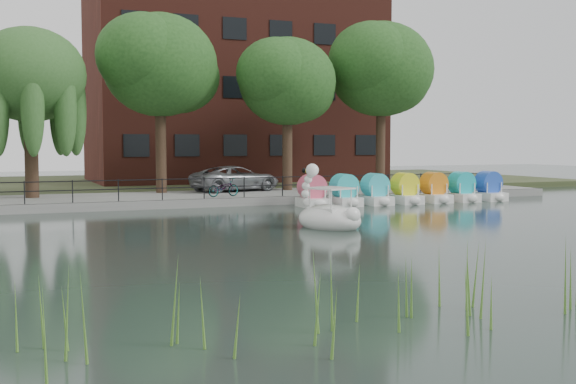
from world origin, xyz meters
TOP-DOWN VIEW (x-y plane):
  - ground_plane at (0.00, 0.00)m, footprint 120.00×120.00m
  - promenade at (0.00, 16.00)m, footprint 40.00×6.00m
  - kerb at (0.00, 13.05)m, footprint 40.00×0.25m
  - land_strip at (0.00, 30.00)m, footprint 60.00×22.00m
  - railing at (0.00, 13.25)m, footprint 32.00×0.05m
  - apartment_building at (7.00, 29.97)m, footprint 20.00×10.07m
  - willow_mid at (-7.50, 17.00)m, footprint 5.32×5.32m
  - broadleaf_center at (-1.00, 18.00)m, footprint 6.00×6.00m
  - broadleaf_right at (6.00, 17.50)m, footprint 5.40×5.40m
  - broadleaf_far at (12.50, 18.50)m, footprint 6.30×6.30m
  - minivan at (3.04, 17.72)m, footprint 3.85×6.13m
  - bicycle at (1.22, 14.14)m, footprint 1.02×1.82m
  - swan_boat at (1.89, 3.58)m, footprint 2.49×3.11m
  - pedal_boat_row at (9.86, 11.32)m, footprint 11.35×1.70m

SIDE VIEW (x-z plane):
  - ground_plane at x=0.00m, z-range 0.00..0.00m
  - land_strip at x=0.00m, z-range 0.00..0.36m
  - promenade at x=0.00m, z-range 0.00..0.40m
  - kerb at x=0.00m, z-range 0.00..0.40m
  - swan_boat at x=1.89m, z-range -0.64..1.65m
  - pedal_boat_row at x=9.86m, z-range -0.09..1.31m
  - bicycle at x=1.22m, z-range 0.40..1.40m
  - railing at x=0.00m, z-range 0.65..1.65m
  - minivan at x=3.04m, z-range 0.40..1.98m
  - willow_mid at x=-7.50m, z-range 2.17..10.32m
  - broadleaf_right at x=6.00m, z-range 2.22..10.55m
  - broadleaf_center at x=-1.00m, z-range 2.44..11.69m
  - broadleaf_far at x=12.50m, z-range 2.54..12.25m
  - apartment_building at x=7.00m, z-range 0.36..18.36m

